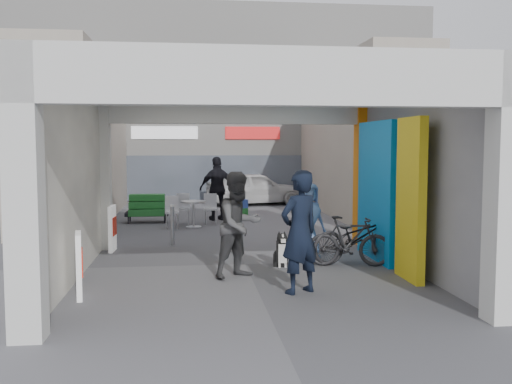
{
  "coord_description": "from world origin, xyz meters",
  "views": [
    {
      "loc": [
        -1.08,
        -10.93,
        2.33
      ],
      "look_at": [
        0.34,
        1.0,
        1.33
      ],
      "focal_mm": 40.0,
      "sensor_mm": 36.0,
      "label": 1
    }
  ],
  "objects": [
    {
      "name": "ground",
      "position": [
        0.0,
        0.0,
        0.0
      ],
      "size": [
        90.0,
        90.0,
        0.0
      ],
      "primitive_type": "plane",
      "color": "#58585D",
      "rests_on": "ground"
    },
    {
      "name": "arcade_canopy",
      "position": [
        0.54,
        -0.82,
        2.3
      ],
      "size": [
        6.4,
        6.45,
        6.4
      ],
      "color": "silver",
      "rests_on": "ground"
    },
    {
      "name": "far_building",
      "position": [
        -0.0,
        13.99,
        3.99
      ],
      "size": [
        18.0,
        4.08,
        8.0
      ],
      "color": "silver",
      "rests_on": "ground"
    },
    {
      "name": "plaza_bldg_left",
      "position": [
        -4.5,
        7.5,
        2.5
      ],
      "size": [
        2.0,
        9.0,
        5.0
      ],
      "primitive_type": "cube",
      "color": "#A89D8B",
      "rests_on": "ground"
    },
    {
      "name": "plaza_bldg_right",
      "position": [
        4.5,
        7.5,
        2.5
      ],
      "size": [
        2.0,
        9.0,
        5.0
      ],
      "primitive_type": "cube",
      "color": "#A89D8B",
      "rests_on": "ground"
    },
    {
      "name": "bollard_left",
      "position": [
        -1.46,
        2.3,
        0.46
      ],
      "size": [
        0.09,
        0.09,
        0.92
      ],
      "primitive_type": "cylinder",
      "color": "#92959A",
      "rests_on": "ground"
    },
    {
      "name": "bollard_center",
      "position": [
        0.09,
        2.22,
        0.42
      ],
      "size": [
        0.09,
        0.09,
        0.84
      ],
      "primitive_type": "cylinder",
      "color": "#92959A",
      "rests_on": "ground"
    },
    {
      "name": "bollard_right",
      "position": [
        1.48,
        2.27,
        0.48
      ],
      "size": [
        0.09,
        0.09,
        0.97
      ],
      "primitive_type": "cylinder",
      "color": "#92959A",
      "rests_on": "ground"
    },
    {
      "name": "advert_board_near",
      "position": [
        -2.75,
        -2.14,
        0.51
      ],
      "size": [
        0.18,
        0.56,
        1.0
      ],
      "rotation": [
        0.0,
        0.0,
        0.18
      ],
      "color": "white",
      "rests_on": "ground"
    },
    {
      "name": "advert_board_far",
      "position": [
        -2.75,
        1.71,
        0.51
      ],
      "size": [
        0.13,
        0.55,
        1.0
      ],
      "rotation": [
        0.0,
        0.0,
        -0.06
      ],
      "color": "white",
      "rests_on": "ground"
    },
    {
      "name": "cafe_set",
      "position": [
        -1.06,
        5.45,
        0.32
      ],
      "size": [
        1.48,
        1.2,
        0.9
      ],
      "rotation": [
        0.0,
        0.0,
        -0.36
      ],
      "color": "#B1B1B6",
      "rests_on": "ground"
    },
    {
      "name": "produce_stand",
      "position": [
        -2.33,
        6.32,
        0.33
      ],
      "size": [
        1.27,
        0.69,
        0.83
      ],
      "rotation": [
        0.0,
        0.0,
        -0.36
      ],
      "color": "black",
      "rests_on": "ground"
    },
    {
      "name": "crate_stack",
      "position": [
        0.56,
        7.39,
        0.28
      ],
      "size": [
        0.54,
        0.48,
        0.56
      ],
      "rotation": [
        0.0,
        0.0,
        0.35
      ],
      "color": "#1A5D20",
      "rests_on": "ground"
    },
    {
      "name": "border_collie",
      "position": [
        0.68,
        -0.27,
        0.27
      ],
      "size": [
        0.25,
        0.5,
        0.69
      ],
      "rotation": [
        0.0,
        0.0,
        -0.26
      ],
      "color": "black",
      "rests_on": "ground"
    },
    {
      "name": "man_with_dog",
      "position": [
        0.64,
        -2.25,
        0.97
      ],
      "size": [
        0.84,
        0.75,
        1.94
      ],
      "primitive_type": "imported",
      "rotation": [
        0.0,
        0.0,
        3.65
      ],
      "color": "black",
      "rests_on": "ground"
    },
    {
      "name": "man_back_turned",
      "position": [
        -0.21,
        -1.07,
        0.93
      ],
      "size": [
        1.14,
        1.08,
        1.86
      ],
      "primitive_type": "imported",
      "rotation": [
        0.0,
        0.0,
        0.56
      ],
      "color": "#3E3F41",
      "rests_on": "ground"
    },
    {
      "name": "man_elderly",
      "position": [
        1.35,
        0.49,
        0.79
      ],
      "size": [
        0.9,
        0.75,
        1.57
      ],
      "primitive_type": "imported",
      "rotation": [
        0.0,
        0.0,
        0.38
      ],
      "color": "#6385C1",
      "rests_on": "ground"
    },
    {
      "name": "man_crates",
      "position": [
        -0.19,
        6.59,
        0.98
      ],
      "size": [
        1.24,
        0.76,
        1.97
      ],
      "primitive_type": "imported",
      "rotation": [
        0.0,
        0.0,
        3.4
      ],
      "color": "black",
      "rests_on": "ground"
    },
    {
      "name": "bicycle_front",
      "position": [
        2.23,
        -0.1,
        0.52
      ],
      "size": [
        2.07,
        1.14,
        1.03
      ],
      "primitive_type": "imported",
      "rotation": [
        0.0,
        0.0,
        1.82
      ],
      "color": "black",
      "rests_on": "ground"
    },
    {
      "name": "bicycle_rear",
      "position": [
        1.97,
        -0.43,
        0.49
      ],
      "size": [
        1.67,
        0.75,
        0.97
      ],
      "primitive_type": "imported",
      "rotation": [
        0.0,
        0.0,
        1.39
      ],
      "color": "black",
      "rests_on": "ground"
    },
    {
      "name": "white_van",
      "position": [
        1.48,
        10.92,
        0.65
      ],
      "size": [
        4.03,
        2.29,
        1.29
      ],
      "primitive_type": "imported",
      "rotation": [
        0.0,
        0.0,
        1.78
      ],
      "color": "silver",
      "rests_on": "ground"
    }
  ]
}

